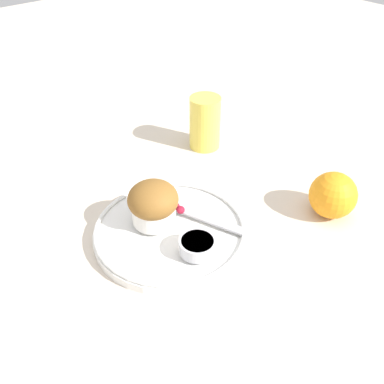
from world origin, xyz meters
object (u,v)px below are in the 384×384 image
at_px(orange_fruit, 333,195).
at_px(juice_glass, 205,123).
at_px(butter_knife, 189,212).
at_px(muffin, 153,203).

relative_size(orange_fruit, juice_glass, 0.72).
xyz_separation_m(orange_fruit, juice_glass, (-0.29, -0.01, 0.01)).
height_order(butter_knife, juice_glass, juice_glass).
bearing_deg(juice_glass, orange_fruit, 2.45).
bearing_deg(orange_fruit, juice_glass, -177.55).
xyz_separation_m(muffin, orange_fruit, (0.16, 0.24, -0.02)).
bearing_deg(juice_glass, muffin, -58.98).
relative_size(muffin, juice_glass, 0.73).
distance_m(orange_fruit, juice_glass, 0.29).
bearing_deg(butter_knife, muffin, -132.35).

